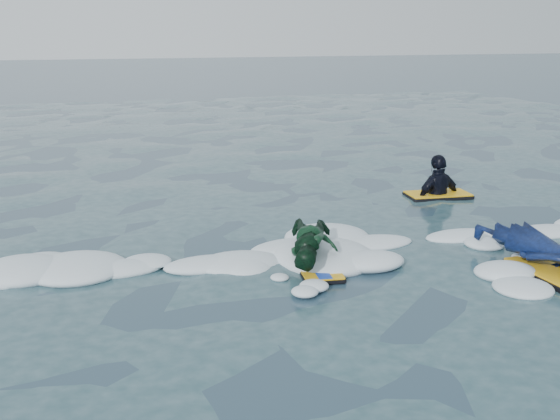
{
  "coord_description": "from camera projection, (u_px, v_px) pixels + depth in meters",
  "views": [
    {
      "loc": [
        -2.2,
        -6.33,
        2.71
      ],
      "look_at": [
        0.31,
        1.6,
        0.55
      ],
      "focal_mm": 45.0,
      "sensor_mm": 36.0,
      "label": 1
    }
  ],
  "objects": [
    {
      "name": "foam_band",
      "position": [
        269.0,
        270.0,
        8.12
      ],
      "size": [
        12.0,
        3.1,
        0.3
      ],
      "primitive_type": null,
      "color": "white",
      "rests_on": "ground"
    },
    {
      "name": "prone_child_unit",
      "position": [
        313.0,
        247.0,
        8.12
      ],
      "size": [
        1.08,
        1.39,
        0.49
      ],
      "rotation": [
        0.0,
        0.0,
        1.44
      ],
      "color": "black",
      "rests_on": "ground"
    },
    {
      "name": "ground",
      "position": [
        298.0,
        302.0,
        7.17
      ],
      "size": [
        120.0,
        120.0,
        0.0
      ],
      "primitive_type": "plane",
      "color": "#1D3245",
      "rests_on": "ground"
    },
    {
      "name": "waiting_rider_unit",
      "position": [
        438.0,
        201.0,
        11.57
      ],
      "size": [
        1.1,
        0.67,
        1.57
      ],
      "rotation": [
        0.0,
        0.0,
        -0.09
      ],
      "color": "black",
      "rests_on": "ground"
    },
    {
      "name": "prone_woman_unit",
      "position": [
        547.0,
        252.0,
        7.98
      ],
      "size": [
        1.0,
        1.89,
        0.47
      ],
      "rotation": [
        0.0,
        0.0,
        1.61
      ],
      "color": "black",
      "rests_on": "ground"
    }
  ]
}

